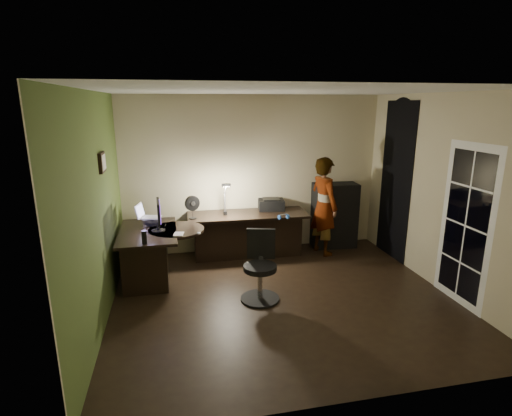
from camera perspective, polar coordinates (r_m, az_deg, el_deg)
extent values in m
cube|color=black|center=(5.55, 3.84, -12.75)|extent=(4.50, 4.00, 0.01)
cube|color=silver|center=(4.93, 4.40, 16.43)|extent=(4.50, 4.00, 0.01)
cube|color=#BDB28D|center=(6.98, -0.41, 4.80)|extent=(4.50, 0.01, 2.70)
cube|color=#BDB28D|center=(3.28, 13.75, -7.26)|extent=(4.50, 0.01, 2.70)
cube|color=#BDB28D|center=(4.97, -21.79, -0.38)|extent=(0.01, 4.00, 2.70)
cube|color=#BDB28D|center=(6.08, 25.01, 1.91)|extent=(0.01, 4.00, 2.70)
cube|color=#485E26|center=(4.97, -21.62, -0.38)|extent=(0.00, 4.00, 2.70)
cube|color=black|center=(7.02, 19.34, 3.60)|extent=(0.01, 0.90, 2.60)
cube|color=white|center=(5.72, 27.76, -2.26)|extent=(0.02, 0.92, 2.10)
cube|color=black|center=(5.30, -21.15, 6.11)|extent=(0.04, 0.30, 0.25)
cube|color=black|center=(6.14, -14.97, -6.54)|extent=(0.83, 1.33, 0.76)
cube|color=black|center=(6.83, -1.15, -3.85)|extent=(2.03, 0.76, 0.75)
cube|color=black|center=(7.37, 11.12, -1.04)|extent=(0.81, 0.44, 1.17)
cube|color=silver|center=(6.25, -14.81, -1.87)|extent=(0.29, 0.26, 0.11)
cube|color=silver|center=(6.20, -14.91, -0.39)|extent=(0.38, 0.37, 0.22)
cube|color=black|center=(5.89, -13.87, -1.70)|extent=(0.12, 0.50, 0.33)
ellipsoid|color=silver|center=(5.67, -8.17, -3.60)|extent=(0.07, 0.09, 0.03)
cube|color=black|center=(6.26, -13.79, -2.24)|extent=(0.08, 0.14, 0.01)
cube|color=black|center=(6.18, -12.82, -2.38)|extent=(0.02, 0.13, 0.01)
cylinder|color=black|center=(5.42, -15.67, -4.06)|extent=(0.08, 0.08, 0.18)
cube|color=silver|center=(5.73, -10.99, -3.66)|extent=(0.16, 0.20, 0.01)
cube|color=black|center=(6.46, -9.08, 0.12)|extent=(0.28, 0.22, 0.38)
cube|color=#1D468D|center=(6.42, 3.98, -1.20)|extent=(0.19, 0.13, 0.08)
cube|color=black|center=(6.96, 2.18, 0.57)|extent=(0.48, 0.40, 0.19)
cube|color=black|center=(6.59, -4.48, 1.50)|extent=(0.22, 0.30, 0.59)
cube|color=black|center=(5.30, 0.58, -8.49)|extent=(0.64, 0.64, 0.93)
imported|color=#D8A88C|center=(6.94, 9.67, 0.26)|extent=(0.55, 0.69, 1.69)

